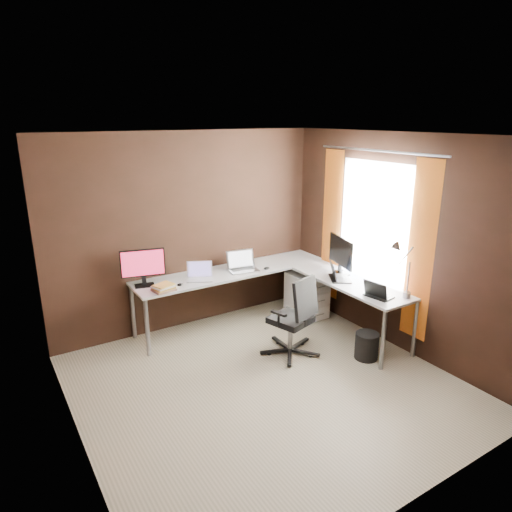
% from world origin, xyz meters
% --- Properties ---
extents(room, '(3.60, 3.60, 2.50)m').
position_xyz_m(room, '(0.34, 0.07, 1.28)').
color(room, '#B8AB8F').
rests_on(room, ground).
extents(desk, '(2.65, 2.25, 0.73)m').
position_xyz_m(desk, '(0.84, 1.04, 0.68)').
color(desk, silver).
rests_on(desk, ground).
extents(drawer_pedestal, '(0.42, 0.50, 0.60)m').
position_xyz_m(drawer_pedestal, '(1.43, 1.15, 0.30)').
color(drawer_pedestal, silver).
rests_on(drawer_pedestal, ground).
extents(monitor_left, '(0.51, 0.19, 0.45)m').
position_xyz_m(monitor_left, '(-0.69, 1.58, 0.98)').
color(monitor_left, black).
rests_on(monitor_left, desk).
extents(monitor_right, '(0.21, 0.57, 0.48)m').
position_xyz_m(monitor_right, '(1.57, 0.67, 1.00)').
color(monitor_right, black).
rests_on(monitor_right, desk).
extents(laptop_white, '(0.38, 0.34, 0.21)m').
position_xyz_m(laptop_white, '(-0.04, 1.44, 0.78)').
color(laptop_white, silver).
rests_on(laptop_white, desk).
extents(laptop_silver, '(0.41, 0.32, 0.25)m').
position_xyz_m(laptop_silver, '(0.59, 1.46, 0.78)').
color(laptop_silver, silver).
rests_on(laptop_silver, desk).
extents(laptop_black_big, '(0.38, 0.42, 0.23)m').
position_xyz_m(laptop_black_big, '(1.40, 0.53, 0.78)').
color(laptop_black_big, black).
rests_on(laptop_black_big, desk).
extents(laptop_black_small, '(0.25, 0.32, 0.20)m').
position_xyz_m(laptop_black_small, '(1.38, -0.15, 0.77)').
color(laptop_black_small, black).
rests_on(laptop_black_small, desk).
extents(book_stack, '(0.28, 0.24, 0.08)m').
position_xyz_m(book_stack, '(-0.56, 1.30, 0.77)').
color(book_stack, '#94694F').
rests_on(book_stack, desk).
extents(mouse_left, '(0.09, 0.07, 0.03)m').
position_xyz_m(mouse_left, '(-0.34, 1.35, 0.75)').
color(mouse_left, black).
rests_on(mouse_left, desk).
extents(mouse_corner, '(0.10, 0.08, 0.03)m').
position_xyz_m(mouse_corner, '(0.86, 1.30, 0.75)').
color(mouse_corner, black).
rests_on(mouse_corner, desk).
extents(desk_lamp, '(0.20, 0.23, 0.64)m').
position_xyz_m(desk_lamp, '(1.58, -0.27, 1.13)').
color(desk_lamp, slate).
rests_on(desk_lamp, desk).
extents(office_chair, '(0.54, 0.56, 0.96)m').
position_xyz_m(office_chair, '(0.62, 0.39, 0.28)').
color(office_chair, black).
rests_on(office_chair, ground).
extents(wastebasket, '(0.35, 0.35, 0.31)m').
position_xyz_m(wastebasket, '(1.28, -0.15, 0.15)').
color(wastebasket, black).
rests_on(wastebasket, ground).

